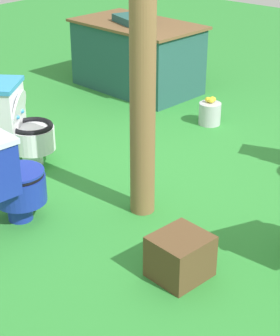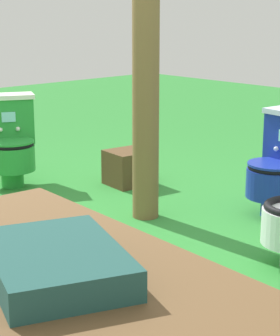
{
  "view_description": "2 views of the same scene",
  "coord_description": "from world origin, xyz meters",
  "px_view_note": "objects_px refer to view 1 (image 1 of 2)",
  "views": [
    {
      "loc": [
        2.6,
        -3.36,
        2.22
      ],
      "look_at": [
        0.25,
        -0.57,
        0.4
      ],
      "focal_mm": 62.4,
      "sensor_mm": 36.0,
      "label": 1
    },
    {
      "loc": [
        -2.94,
        2.48,
        1.45
      ],
      "look_at": [
        0.24,
        -0.47,
        0.34
      ],
      "focal_mm": 69.48,
      "sensor_mm": 36.0,
      "label": 2
    }
  ],
  "objects_px": {
    "wooden_post": "(143,107)",
    "toilet_blue": "(8,176)",
    "lemon_bucket": "(210,113)",
    "vendor_table": "(137,56)",
    "small_crate": "(180,256)",
    "toilet_white": "(21,123)"
  },
  "relations": [
    {
      "from": "wooden_post",
      "to": "toilet_blue",
      "type": "bearing_deg",
      "value": -129.26
    },
    {
      "from": "wooden_post",
      "to": "lemon_bucket",
      "type": "distance_m",
      "value": 1.96
    },
    {
      "from": "vendor_table",
      "to": "wooden_post",
      "type": "bearing_deg",
      "value": -48.83
    },
    {
      "from": "wooden_post",
      "to": "small_crate",
      "type": "distance_m",
      "value": 1.07
    },
    {
      "from": "toilet_blue",
      "to": "small_crate",
      "type": "height_order",
      "value": "toilet_blue"
    },
    {
      "from": "toilet_blue",
      "to": "wooden_post",
      "type": "xyz_separation_m",
      "value": [
        0.6,
        0.74,
        0.44
      ]
    },
    {
      "from": "small_crate",
      "to": "lemon_bucket",
      "type": "height_order",
      "value": "small_crate"
    },
    {
      "from": "small_crate",
      "to": "toilet_blue",
      "type": "bearing_deg",
      "value": -168.19
    },
    {
      "from": "toilet_white",
      "to": "vendor_table",
      "type": "relative_size",
      "value": 0.48
    },
    {
      "from": "toilet_white",
      "to": "wooden_post",
      "type": "relative_size",
      "value": 0.45
    },
    {
      "from": "toilet_white",
      "to": "lemon_bucket",
      "type": "bearing_deg",
      "value": 123.38
    },
    {
      "from": "toilet_blue",
      "to": "small_crate",
      "type": "distance_m",
      "value": 1.34
    },
    {
      "from": "toilet_white",
      "to": "small_crate",
      "type": "relative_size",
      "value": 2.15
    },
    {
      "from": "toilet_white",
      "to": "wooden_post",
      "type": "height_order",
      "value": "wooden_post"
    },
    {
      "from": "toilet_white",
      "to": "small_crate",
      "type": "xyz_separation_m",
      "value": [
        1.98,
        -0.41,
        -0.23
      ]
    },
    {
      "from": "vendor_table",
      "to": "small_crate",
      "type": "distance_m",
      "value": 3.62
    },
    {
      "from": "vendor_table",
      "to": "small_crate",
      "type": "height_order",
      "value": "vendor_table"
    },
    {
      "from": "vendor_table",
      "to": "wooden_post",
      "type": "distance_m",
      "value": 2.83
    },
    {
      "from": "toilet_blue",
      "to": "vendor_table",
      "type": "xyz_separation_m",
      "value": [
        -1.24,
        2.85,
        0.02
      ]
    },
    {
      "from": "toilet_blue",
      "to": "small_crate",
      "type": "relative_size",
      "value": 2.15
    },
    {
      "from": "wooden_post",
      "to": "lemon_bucket",
      "type": "bearing_deg",
      "value": 108.28
    },
    {
      "from": "vendor_table",
      "to": "toilet_white",
      "type": "bearing_deg",
      "value": -75.52
    }
  ]
}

